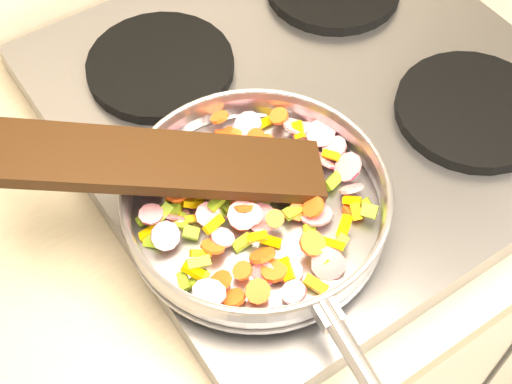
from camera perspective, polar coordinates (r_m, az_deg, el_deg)
cooktop at (r=0.93m, az=4.45°, el=7.16°), size 0.60×0.60×0.04m
grate_fl at (r=0.78m, az=2.44°, el=-2.01°), size 0.19×0.19×0.02m
grate_fr at (r=0.92m, az=16.94°, el=6.30°), size 0.19×0.19×0.02m
grate_bl at (r=0.94m, az=-7.65°, el=9.98°), size 0.19×0.19×0.02m
saute_pan at (r=0.75m, az=0.10°, el=-0.84°), size 0.32×0.49×0.05m
vegetable_heap at (r=0.76m, az=-0.42°, el=-0.56°), size 0.26×0.26×0.05m
wooden_spatula at (r=0.74m, az=-7.14°, el=2.36°), size 0.33×0.22×0.10m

